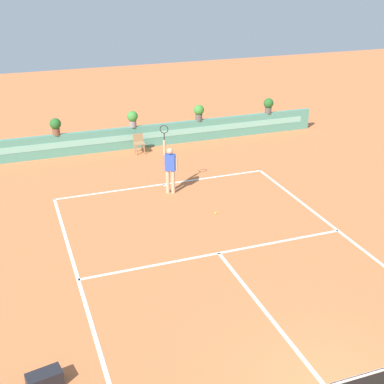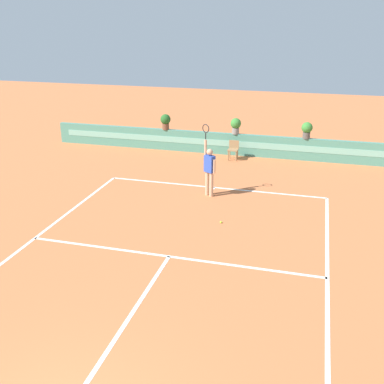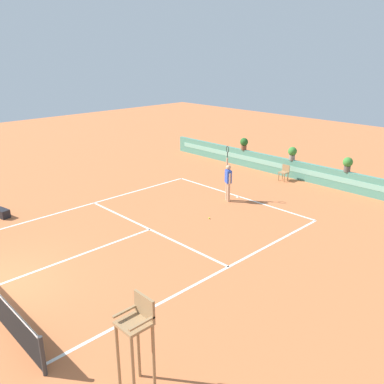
{
  "view_description": "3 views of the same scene",
  "coord_description": "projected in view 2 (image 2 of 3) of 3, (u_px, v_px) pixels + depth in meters",
  "views": [
    {
      "loc": [
        -5.33,
        -6.0,
        7.98
      ],
      "look_at": [
        0.0,
        8.72,
        1.0
      ],
      "focal_mm": 49.5,
      "sensor_mm": 36.0,
      "label": 1
    },
    {
      "loc": [
        3.46,
        -3.89,
        6.06
      ],
      "look_at": [
        0.0,
        8.72,
        1.0
      ],
      "focal_mm": 42.75,
      "sensor_mm": 36.0,
      "label": 2
    },
    {
      "loc": [
        11.69,
        -2.62,
        6.66
      ],
      "look_at": [
        0.0,
        8.72,
        1.0
      ],
      "focal_mm": 38.09,
      "sensor_mm": 36.0,
      "label": 3
    }
  ],
  "objects": [
    {
      "name": "potted_plant_right",
      "position": [
        307.0,
        129.0,
        20.0
      ],
      "size": [
        0.48,
        0.48,
        0.72
      ],
      "color": "#514C47",
      "rests_on": "back_wall_barrier"
    },
    {
      "name": "potted_plant_left",
      "position": [
        166.0,
        121.0,
        21.61
      ],
      "size": [
        0.48,
        0.48,
        0.72
      ],
      "color": "brown",
      "rests_on": "back_wall_barrier"
    },
    {
      "name": "tennis_ball_near_baseline",
      "position": [
        221.0,
        222.0,
        14.26
      ],
      "size": [
        0.07,
        0.07,
        0.07
      ],
      "primitive_type": "sphere",
      "color": "#CCE033",
      "rests_on": "ground"
    },
    {
      "name": "court_lines",
      "position": [
        173.0,
        251.0,
        12.58
      ],
      "size": [
        8.32,
        11.94,
        0.01
      ],
      "color": "white",
      "rests_on": "ground"
    },
    {
      "name": "potted_plant_centre",
      "position": [
        236.0,
        125.0,
        20.78
      ],
      "size": [
        0.48,
        0.48,
        0.72
      ],
      "color": "gray",
      "rests_on": "back_wall_barrier"
    },
    {
      "name": "ball_kid_chair",
      "position": [
        233.0,
        149.0,
        20.44
      ],
      "size": [
        0.44,
        0.44,
        0.85
      ],
      "color": "#99754C",
      "rests_on": "ground"
    },
    {
      "name": "ground_plane",
      "position": [
        164.0,
        264.0,
        11.93
      ],
      "size": [
        60.0,
        60.0,
        0.0
      ],
      "primitive_type": "plane",
      "color": "#C66B3D"
    },
    {
      "name": "back_wall_barrier",
      "position": [
        236.0,
        144.0,
        21.1
      ],
      "size": [
        18.0,
        0.21,
        1.0
      ],
      "color": "#4C8E7A",
      "rests_on": "ground"
    },
    {
      "name": "tennis_player",
      "position": [
        209.0,
        168.0,
        16.09
      ],
      "size": [
        0.56,
        0.37,
        2.58
      ],
      "color": "tan",
      "rests_on": "ground"
    }
  ]
}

